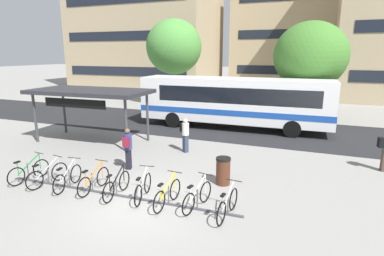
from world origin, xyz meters
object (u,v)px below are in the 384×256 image
object	(u,v)px
parked_bicycle_black_4	(117,185)
parked_bicycle_white_7	(197,197)
city_bus	(233,101)
parked_bicycle_silver_2	(68,178)
parked_bicycle_orange_3	(94,181)
parked_bicycle_green_0	(29,171)
parked_bicycle_silver_1	(47,175)
parked_bicycle_yellow_6	(167,195)
parked_bicycle_silver_8	(228,205)
commuter_black_pack_0	(185,133)
street_tree_1	(310,56)
commuter_maroon_pack_2	(128,146)
street_tree_0	(174,47)
trash_bin	(223,171)
transit_shelter	(89,93)
parked_bicycle_silver_5	(143,188)

from	to	relation	value
parked_bicycle_black_4	parked_bicycle_white_7	world-z (taller)	same
city_bus	parked_bicycle_silver_2	world-z (taller)	city_bus
parked_bicycle_silver_2	parked_bicycle_orange_3	world-z (taller)	same
parked_bicycle_green_0	parked_bicycle_white_7	bearing A→B (deg)	-79.81
parked_bicycle_silver_1	parked_bicycle_white_7	bearing A→B (deg)	-77.19
parked_bicycle_yellow_6	parked_bicycle_silver_8	xyz separation A→B (m)	(1.96, 0.02, 0.00)
commuter_black_pack_0	street_tree_1	size ratio (longest dim) A/B	0.25
parked_bicycle_silver_2	parked_bicycle_green_0	bearing A→B (deg)	82.03
commuter_maroon_pack_2	street_tree_0	size ratio (longest dim) A/B	0.22
parked_bicycle_orange_3	parked_bicycle_yellow_6	bearing A→B (deg)	-91.19
parked_bicycle_silver_1	parked_bicycle_silver_2	size ratio (longest dim) A/B	1.00
city_bus	trash_bin	world-z (taller)	city_bus
trash_bin	parked_bicycle_silver_2	bearing A→B (deg)	-154.57
parked_bicycle_silver_2	street_tree_0	distance (m)	19.91
city_bus	parked_bicycle_silver_8	distance (m)	11.64
parked_bicycle_green_0	street_tree_0	xyz separation A→B (m)	(-2.63, 18.81, 4.90)
parked_bicycle_white_7	trash_bin	xyz separation A→B (m)	(0.22, 2.11, 0.13)
parked_bicycle_green_0	commuter_maroon_pack_2	world-z (taller)	commuter_maroon_pack_2
parked_bicycle_silver_8	parked_bicycle_green_0	bearing A→B (deg)	96.06
parked_bicycle_yellow_6	commuter_maroon_pack_2	world-z (taller)	commuter_maroon_pack_2
commuter_maroon_pack_2	trash_bin	size ratio (longest dim) A/B	1.70
commuter_black_pack_0	transit_shelter	bearing A→B (deg)	-140.53
trash_bin	transit_shelter	bearing A→B (deg)	160.47
parked_bicycle_silver_2	parked_bicycle_orange_3	bearing A→B (deg)	-91.21
commuter_maroon_pack_2	parked_bicycle_green_0	bearing A→B (deg)	112.28
transit_shelter	parked_bicycle_silver_1	bearing A→B (deg)	-69.23
parked_bicycle_silver_1	parked_bicycle_silver_5	size ratio (longest dim) A/B	1.01
parked_bicycle_black_4	transit_shelter	size ratio (longest dim) A/B	0.26
parked_bicycle_black_4	parked_bicycle_yellow_6	size ratio (longest dim) A/B	1.00
parked_bicycle_silver_8	commuter_maroon_pack_2	world-z (taller)	commuter_maroon_pack_2
parked_bicycle_silver_8	street_tree_1	bearing A→B (deg)	-1.08
parked_bicycle_silver_2	transit_shelter	size ratio (longest dim) A/B	0.26
parked_bicycle_silver_5	street_tree_1	world-z (taller)	street_tree_1
parked_bicycle_silver_1	parked_bicycle_yellow_6	size ratio (longest dim) A/B	0.99
parked_bicycle_black_4	parked_bicycle_white_7	xyz separation A→B (m)	(2.86, 0.19, 0.00)
parked_bicycle_orange_3	street_tree_1	bearing A→B (deg)	-23.90
parked_bicycle_silver_2	parked_bicycle_white_7	distance (m)	4.87
parked_bicycle_silver_8	street_tree_0	size ratio (longest dim) A/B	0.22
parked_bicycle_silver_8	street_tree_1	distance (m)	15.45
transit_shelter	street_tree_0	xyz separation A→B (m)	(-1.24, 13.41, 2.61)
city_bus	commuter_black_pack_0	size ratio (longest dim) A/B	7.15
parked_bicycle_silver_8	parked_bicycle_silver_2	bearing A→B (deg)	96.09
parked_bicycle_silver_1	parked_bicycle_green_0	bearing A→B (deg)	97.84
parked_bicycle_silver_1	parked_bicycle_silver_8	distance (m)	6.79
parked_bicycle_black_4	parked_bicycle_yellow_6	world-z (taller)	same
parked_bicycle_silver_1	parked_bicycle_yellow_6	bearing A→B (deg)	-78.82
city_bus	commuter_black_pack_0	bearing A→B (deg)	80.31
parked_bicycle_silver_2	parked_bicycle_black_4	bearing A→B (deg)	-95.87
parked_bicycle_silver_2	parked_bicycle_white_7	xyz separation A→B (m)	(4.86, 0.31, 0.00)
street_tree_1	transit_shelter	bearing A→B (deg)	-138.06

